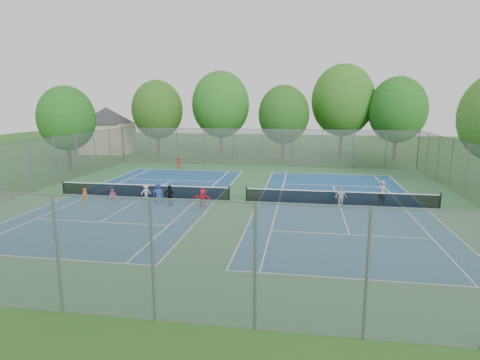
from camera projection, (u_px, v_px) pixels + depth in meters
name	position (u px, v px, depth m)	size (l,w,h in m)	color
ground	(238.00, 201.00, 28.26)	(120.00, 120.00, 0.00)	#245119
court_pad	(238.00, 201.00, 28.26)	(32.00, 32.00, 0.01)	#2E6138
court_left	(144.00, 197.00, 29.35)	(10.97, 23.77, 0.01)	navy
court_right	(339.00, 204.00, 27.16)	(10.97, 23.77, 0.01)	navy
net_left	(143.00, 191.00, 29.27)	(12.87, 0.10, 0.91)	black
net_right	(340.00, 198.00, 27.08)	(12.87, 0.10, 0.91)	black
fence_north	(262.00, 148.00, 43.38)	(32.00, 0.10, 4.00)	gray
fence_south	(152.00, 261.00, 12.37)	(32.00, 0.10, 4.00)	gray
fence_west	(30.00, 167.00, 30.38)	(32.00, 0.10, 4.00)	gray
house	(107.00, 122.00, 54.16)	(11.03, 11.03, 7.30)	#B7A88C
tree_nw	(157.00, 110.00, 50.65)	(6.40, 6.40, 9.58)	#443326
tree_nl	(221.00, 105.00, 50.24)	(7.20, 7.20, 10.69)	#443326
tree_nc	(284.00, 115.00, 47.27)	(6.00, 6.00, 8.85)	#443326
tree_nr	(343.00, 100.00, 48.76)	(7.60, 7.60, 11.42)	#443326
tree_ne	(398.00, 110.00, 46.09)	(6.60, 6.60, 9.77)	#443326
tree_side_w	(66.00, 118.00, 39.92)	(5.60, 5.60, 8.47)	#443326
ball_crate	(159.00, 197.00, 28.88)	(0.32, 0.32, 0.28)	blue
ball_hopper	(162.00, 194.00, 29.16)	(0.29, 0.29, 0.58)	#227C31
student_a	(85.00, 196.00, 27.09)	(0.42, 0.27, 1.14)	#D75614
student_b	(113.00, 196.00, 27.35)	(0.51, 0.39, 1.04)	#D4527F
student_c	(146.00, 192.00, 28.60)	(0.69, 0.40, 1.07)	beige
student_d	(170.00, 195.00, 26.77)	(0.83, 0.35, 1.42)	black
student_e	(158.00, 193.00, 27.32)	(0.70, 0.46, 1.43)	navy
student_f	(202.00, 198.00, 26.02)	(1.27, 0.41, 1.37)	red
child_far_baseline	(179.00, 163.00, 41.68)	(0.78, 0.45, 1.21)	#9F2316
instructor	(382.00, 193.00, 26.98)	(0.62, 0.40, 1.69)	gray
teen_court_b	(341.00, 197.00, 26.38)	(0.81, 0.34, 1.37)	silver
tennis_ball_0	(58.00, 212.00, 25.25)	(0.07, 0.07, 0.07)	#AFC92E
tennis_ball_1	(25.00, 221.00, 23.39)	(0.07, 0.07, 0.07)	gold
tennis_ball_2	(142.00, 222.00, 23.17)	(0.07, 0.07, 0.07)	#BDE836
tennis_ball_3	(117.00, 204.00, 27.34)	(0.07, 0.07, 0.07)	#B1C92E
tennis_ball_4	(136.00, 213.00, 24.95)	(0.07, 0.07, 0.07)	#B0D230
tennis_ball_5	(74.00, 213.00, 24.96)	(0.07, 0.07, 0.07)	#B8D832
tennis_ball_6	(163.00, 207.00, 26.48)	(0.07, 0.07, 0.07)	#EEF539
tennis_ball_7	(159.00, 220.00, 23.46)	(0.07, 0.07, 0.07)	gold
tennis_ball_8	(56.00, 211.00, 25.52)	(0.07, 0.07, 0.07)	#B1CA2F
tennis_ball_9	(169.00, 202.00, 27.67)	(0.07, 0.07, 0.07)	#E3F037
tennis_ball_10	(97.00, 209.00, 25.84)	(0.07, 0.07, 0.07)	#ACC22D
tennis_ball_11	(155.00, 201.00, 28.14)	(0.07, 0.07, 0.07)	#C0D431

